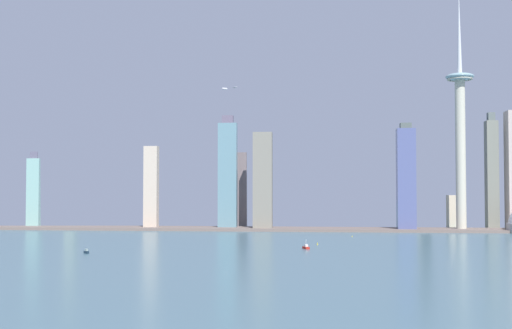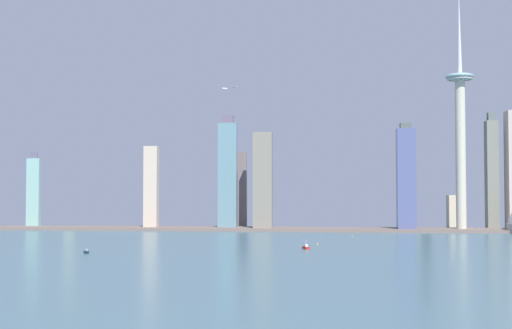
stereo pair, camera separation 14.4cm
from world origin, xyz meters
TOP-DOWN VIEW (x-y plane):
  - ground_plane at (0.00, 0.00)m, footprint 6000.00×6000.00m
  - waterfront_pier at (0.00, 479.53)m, footprint 904.17×65.19m
  - observation_tower at (253.25, 484.32)m, footprint 38.80×38.80m
  - skyscraper_0 at (177.51, 473.18)m, footprint 24.95×24.03m
  - skyscraper_1 at (-199.45, 531.05)m, footprint 12.47×15.57m
  - skyscraper_2 at (-20.48, 468.37)m, footprint 26.70×14.85m
  - skyscraper_3 at (-183.87, 481.00)m, footprint 19.68×14.21m
  - skyscraper_5 at (-58.78, 530.69)m, footprint 17.32×17.80m
  - skyscraper_6 at (213.21, 573.70)m, footprint 22.70×18.08m
  - skyscraper_8 at (303.02, 520.12)m, footprint 16.09×19.52m
  - skyscraper_9 at (-73.03, 487.24)m, footprint 26.96×12.55m
  - skyscraper_10 at (253.73, 543.20)m, footprint 17.40×25.15m
  - skyscraper_11 at (-342.68, 577.84)m, footprint 16.59×14.94m
  - skyscraper_12 at (-366.99, 495.19)m, footprint 19.63×12.85m
  - boat_0 at (-144.67, 117.05)m, footprint 6.26×5.70m
  - boat_1 at (49.54, 184.78)m, footprint 7.60×11.22m
  - channel_buoy_0 at (99.66, 358.12)m, footprint 1.08×1.08m
  - channel_buoy_1 at (59.65, 235.77)m, footprint 1.23×1.23m
  - airplane at (-73.21, 524.81)m, footprint 28.09×29.40m

SIDE VIEW (x-z plane):
  - ground_plane at x=0.00m, z-range 0.00..0.00m
  - channel_buoy_0 at x=99.66m, z-range 0.00..1.79m
  - channel_buoy_1 at x=59.65m, z-range 0.00..2.50m
  - boat_0 at x=-144.67m, z-range -0.55..3.68m
  - boat_1 at x=49.54m, z-range -2.97..6.29m
  - waterfront_pier at x=0.00m, z-range 0.00..3.77m
  - skyscraper_10 at x=253.73m, z-range 0.00..49.30m
  - skyscraper_12 at x=-366.99m, z-range -3.17..111.24m
  - skyscraper_5 at x=-58.78m, z-range 0.00..113.01m
  - skyscraper_3 at x=-183.87m, z-range 0.00..120.32m
  - skyscraper_2 at x=-20.48m, z-range 0.00..138.07m
  - skyscraper_11 at x=-342.68m, z-range -14.40..153.07m
  - skyscraper_6 at x=213.21m, z-range -1.53..145.51m
  - skyscraper_0 at x=177.51m, z-range -2.44..146.87m
  - skyscraper_9 at x=-73.03m, z-range -3.46..160.93m
  - skyscraper_8 at x=303.02m, z-range -3.72..163.92m
  - skyscraper_1 at x=-199.45m, z-range -9.82..177.76m
  - observation_tower at x=253.25m, z-range -17.50..321.83m
  - airplane at x=-73.21m, z-range 204.64..212.53m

